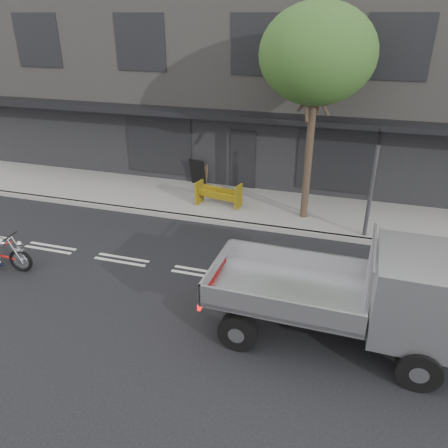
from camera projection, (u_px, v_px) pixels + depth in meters
ground at (201, 273)px, 11.85m from camera, size 80.00×80.00×0.00m
sidewalk at (244, 205)px, 15.86m from camera, size 32.00×3.20×0.15m
kerb at (232, 223)px, 14.49m from camera, size 32.00×0.20×0.15m
building_main at (283, 71)px, 19.84m from camera, size 26.00×10.00×8.00m
street_tree at (317, 55)px, 12.59m from camera, size 3.40×3.40×6.74m
traffic_light_pole at (371, 190)px, 12.91m from camera, size 0.12×0.12×3.50m
flatbed_ute at (395, 294)px, 8.59m from camera, size 5.21×2.25×2.39m
construction_barrier at (216, 196)px, 15.27m from camera, size 1.66×0.94×0.88m
sandwich_board at (198, 172)px, 17.32m from camera, size 0.75×0.58×1.05m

